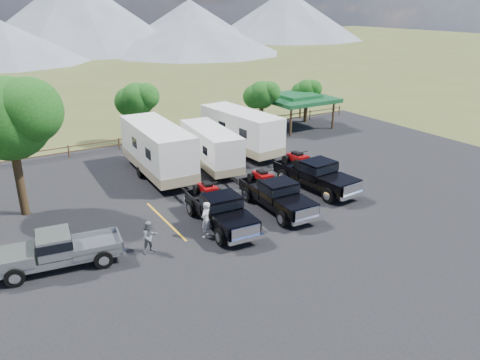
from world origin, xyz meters
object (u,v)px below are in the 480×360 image
rig_center (276,194)px  person_a (206,220)px  pavilion (297,98)px  pickup_silver (59,250)px  trailer_center (211,148)px  rig_right (315,173)px  person_b (150,237)px  trailer_right (241,131)px  rig_left (220,208)px  trailer_left (158,150)px  tree_big_nw (8,119)px

rig_center → person_a: (-5.08, -0.96, 0.00)m
pavilion → pickup_silver: pavilion is taller
pavilion → trailer_center: bearing=-152.5°
rig_right → person_b: rig_right is taller
pickup_silver → person_b: (4.02, -0.87, -0.07)m
rig_center → trailer_right: size_ratio=0.62×
rig_left → rig_right: bearing=14.8°
trailer_left → pavilion: bearing=22.4°
rig_left → person_b: size_ratio=3.75×
tree_big_nw → pickup_silver: bearing=-85.3°
trailer_right → person_a: (-8.93, -11.28, -0.81)m
pavilion → trailer_right: 10.11m
trailer_center → trailer_right: (3.78, 2.09, 0.22)m
rig_left → trailer_right: size_ratio=0.63×
pavilion → trailer_right: (-8.97, -4.55, -0.97)m
rig_left → trailer_center: trailer_center is taller
person_a → rig_right: bearing=161.6°
person_a → person_b: size_ratio=1.18×
trailer_center → tree_big_nw: bearing=-168.2°
tree_big_nw → pavilion: bearing=17.3°
trailer_right → tree_big_nw: bearing=-173.6°
trailer_right → person_b: bearing=-141.8°
pickup_silver → rig_left: bearing=97.6°
tree_big_nw → pickup_silver: tree_big_nw is taller
tree_big_nw → trailer_left: tree_big_nw is taller
rig_left → pickup_silver: 8.33m
rig_left → trailer_right: (7.66, 10.44, 0.80)m
pavilion → person_a: 23.97m
rig_center → trailer_center: size_ratio=0.70×
rig_right → person_a: 9.40m
tree_big_nw → rig_right: 18.20m
trailer_center → rig_left: bearing=-109.0°
trailer_left → trailer_center: 3.88m
trailer_left → person_b: size_ratio=6.27×
pavilion → person_b: pavilion is taller
rig_right → pickup_silver: (-16.16, -1.52, -0.14)m
rig_left → trailer_left: trailer_left is taller
rig_left → person_a: (-1.27, -0.84, -0.01)m
rig_center → trailer_center: (0.07, 8.24, 0.60)m
pavilion → trailer_center: (-12.75, -6.64, -1.19)m
tree_big_nw → person_b: (4.60, -7.91, -4.73)m
tree_big_nw → trailer_right: 17.34m
pavilion → rig_right: size_ratio=0.94×
tree_big_nw → pavilion: 26.91m
pavilion → trailer_left: trailer_left is taller
person_b → pavilion: bearing=32.1°
trailer_left → trailer_center: bearing=-5.8°
trailer_left → trailer_center: size_ratio=1.20×
rig_center → trailer_center: trailer_center is taller
person_b → pickup_silver: bearing=162.7°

